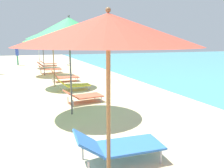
{
  "coord_description": "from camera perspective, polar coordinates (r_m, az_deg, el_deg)",
  "views": [
    {
      "loc": [
        -1.24,
        2.14,
        2.15
      ],
      "look_at": [
        1.12,
        8.2,
        0.9
      ],
      "focal_mm": 35.66,
      "sensor_mm": 36.0,
      "label": 1
    }
  ],
  "objects": [
    {
      "name": "person_walking_near",
      "position": [
        22.32,
        -23.15,
        7.27
      ],
      "size": [
        0.27,
        0.39,
        1.78
      ],
      "rotation": [
        0.0,
        0.0,
        6.13
      ],
      "color": "#3F9972",
      "rests_on": "ground"
    },
    {
      "name": "umbrella_fourth",
      "position": [
        10.9,
        -15.07,
        12.4
      ],
      "size": [
        2.4,
        2.4,
        2.83
      ],
      "color": "olive",
      "rests_on": "ground"
    },
    {
      "name": "lounger_fourth_shoreside",
      "position": [
        12.38,
        -12.17,
        1.95
      ],
      "size": [
        1.48,
        0.73,
        0.65
      ],
      "rotation": [
        0.0,
        0.0,
        -0.04
      ],
      "color": "#D8593F",
      "rests_on": "ground"
    },
    {
      "name": "lounger_farthest_inland",
      "position": [
        18.43,
        -16.36,
        4.63
      ],
      "size": [
        1.57,
        0.71,
        0.6
      ],
      "rotation": [
        0.0,
        0.0,
        -0.08
      ],
      "color": "#D8593F",
      "rests_on": "ground"
    },
    {
      "name": "lounger_fifth_shoreside",
      "position": [
        16.02,
        -15.7,
        3.77
      ],
      "size": [
        1.62,
        0.74,
        0.58
      ],
      "rotation": [
        0.0,
        0.0,
        0.11
      ],
      "color": "#D8593F",
      "rests_on": "ground"
    },
    {
      "name": "lounger_fourth_inland",
      "position": [
        10.06,
        -9.86,
        -0.16
      ],
      "size": [
        1.43,
        0.59,
        0.54
      ],
      "rotation": [
        0.0,
        0.0,
        0.01
      ],
      "color": "yellow",
      "rests_on": "ground"
    },
    {
      "name": "lounger_farthest_shoreside",
      "position": [
        20.57,
        -16.14,
        5.13
      ],
      "size": [
        1.48,
        0.85,
        0.53
      ],
      "rotation": [
        0.0,
        0.0,
        0.12
      ],
      "color": "#D8593F",
      "rests_on": "ground"
    },
    {
      "name": "umbrella_farthest",
      "position": [
        19.36,
        -18.44,
        11.05
      ],
      "size": [
        1.91,
        1.91,
        2.64
      ],
      "color": "silver",
      "rests_on": "ground"
    },
    {
      "name": "umbrella_fifth",
      "position": [
        14.92,
        -17.43,
        11.4
      ],
      "size": [
        2.45,
        2.45,
        2.8
      ],
      "color": "#4C4C51",
      "rests_on": "ground"
    },
    {
      "name": "lounger_third_shoreside",
      "position": [
        8.02,
        -7.4,
        -2.93
      ],
      "size": [
        1.4,
        0.83,
        0.47
      ],
      "rotation": [
        0.0,
        0.0,
        0.12
      ],
      "color": "#D8593F",
      "rests_on": "ground"
    },
    {
      "name": "beach_ball",
      "position": [
        20.7,
        -11.25,
        5.01
      ],
      "size": [
        0.25,
        0.25,
        0.25
      ],
      "primitive_type": "sphere",
      "color": "white",
      "rests_on": "ground"
    },
    {
      "name": "umbrella_second",
      "position": [
        2.49,
        -0.99,
        13.57
      ],
      "size": [
        2.02,
        2.02,
        2.51
      ],
      "color": "olive",
      "rests_on": "ground"
    },
    {
      "name": "lounger_second_shoreside",
      "position": [
        4.13,
        1.55,
        -15.36
      ],
      "size": [
        1.62,
        0.76,
        0.61
      ],
      "rotation": [
        0.0,
        0.0,
        -0.07
      ],
      "color": "blue",
      "rests_on": "ground"
    },
    {
      "name": "umbrella_third",
      "position": [
        6.52,
        -10.93,
        13.52
      ],
      "size": [
        2.49,
        2.49,
        2.87
      ],
      "color": "#4C4C51",
      "rests_on": "ground"
    }
  ]
}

